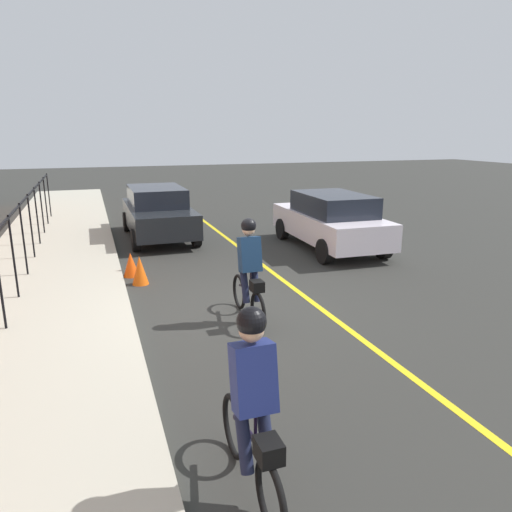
{
  "coord_description": "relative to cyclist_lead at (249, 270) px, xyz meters",
  "views": [
    {
      "loc": [
        -7.9,
        2.33,
        3.23
      ],
      "look_at": [
        0.17,
        -0.48,
        1.0
      ],
      "focal_mm": 33.41,
      "sensor_mm": 36.0,
      "label": 1
    }
  ],
  "objects": [
    {
      "name": "patrol_sedan",
      "position": [
        4.32,
        -3.85,
        -0.09
      ],
      "size": [
        4.44,
        2.01,
        1.58
      ],
      "rotation": [
        0.0,
        0.0,
        -0.03
      ],
      "color": "white",
      "rests_on": "ground"
    },
    {
      "name": "sidewalk",
      "position": [
        0.4,
        3.56,
        -0.84
      ],
      "size": [
        40.0,
        3.2,
        0.15
      ],
      "primitive_type": "cube",
      "color": "#B3AE9B",
      "rests_on": "ground"
    },
    {
      "name": "traffic_cone_near",
      "position": [
        2.72,
        1.61,
        -0.59
      ],
      "size": [
        0.36,
        0.36,
        0.64
      ],
      "primitive_type": "cone",
      "color": "#F25A0F",
      "rests_on": "ground"
    },
    {
      "name": "cyclist_follow",
      "position": [
        -4.01,
        1.3,
        0.0
      ],
      "size": [
        1.71,
        0.36,
        1.83
      ],
      "rotation": [
        0.0,
        0.0,
        0.01
      ],
      "color": "black",
      "rests_on": "ground"
    },
    {
      "name": "ground_plane",
      "position": [
        0.4,
        0.16,
        -0.91
      ],
      "size": [
        80.0,
        80.0,
        0.0
      ],
      "primitive_type": "plane",
      "color": "#2E2E2A"
    },
    {
      "name": "traffic_cone_far",
      "position": [
        3.39,
        1.75,
        -0.63
      ],
      "size": [
        0.36,
        0.36,
        0.56
      ],
      "primitive_type": "cone",
      "color": "#F44D0D",
      "rests_on": "ground"
    },
    {
      "name": "lane_line_centre",
      "position": [
        0.4,
        -1.44,
        -0.91
      ],
      "size": [
        36.0,
        0.12,
        0.01
      ],
      "primitive_type": "cube",
      "color": "yellow",
      "rests_on": "ground"
    },
    {
      "name": "cyclist_lead",
      "position": [
        0.0,
        0.0,
        0.0
      ],
      "size": [
        1.71,
        0.36,
        1.83
      ],
      "rotation": [
        0.0,
        0.0,
        0.01
      ],
      "color": "black",
      "rests_on": "ground"
    },
    {
      "name": "iron_fence",
      "position": [
        1.4,
        3.96,
        0.4
      ],
      "size": [
        20.82,
        0.04,
        1.6
      ],
      "color": "black",
      "rests_on": "sidewalk"
    },
    {
      "name": "parked_sedan_rear",
      "position": [
        7.33,
        0.56,
        -0.09
      ],
      "size": [
        4.41,
        1.94,
        1.58
      ],
      "rotation": [
        0.0,
        0.0,
        3.15
      ],
      "color": "black",
      "rests_on": "ground"
    }
  ]
}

